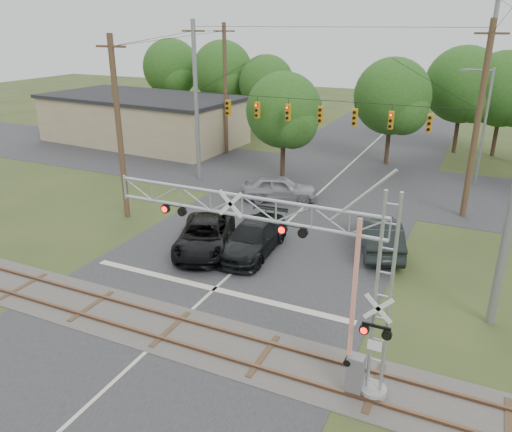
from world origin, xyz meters
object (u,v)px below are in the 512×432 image
at_px(crossing_gantry, 292,260).
at_px(sedan_silver, 280,188).
at_px(commercial_building, 143,119).
at_px(streetlight, 483,122).
at_px(pickup_black, 205,236).
at_px(car_dark, 253,238).
at_px(traffic_signal_span, 334,114).

bearing_deg(crossing_gantry, sedan_silver, 113.49).
bearing_deg(commercial_building, streetlight, 1.59).
distance_m(crossing_gantry, pickup_black, 11.14).
xyz_separation_m(commercial_building, streetlight, (30.89, -1.47, 2.39)).
distance_m(crossing_gantry, sedan_silver, 18.14).
bearing_deg(commercial_building, car_dark, -37.61).
bearing_deg(pickup_black, streetlight, 35.34).
height_order(pickup_black, sedan_silver, sedan_silver).
height_order(crossing_gantry, traffic_signal_span, traffic_signal_span).
bearing_deg(car_dark, sedan_silver, 99.96).
relative_size(traffic_signal_span, commercial_building, 0.95).
height_order(traffic_signal_span, commercial_building, traffic_signal_span).
height_order(car_dark, sedan_silver, sedan_silver).
relative_size(car_dark, sedan_silver, 1.14).
distance_m(traffic_signal_span, pickup_black, 12.54).
bearing_deg(traffic_signal_span, car_dark, -95.47).
height_order(car_dark, streetlight, streetlight).
relative_size(traffic_signal_span, car_dark, 3.39).
bearing_deg(traffic_signal_span, streetlight, 39.32).
bearing_deg(car_dark, traffic_signal_span, 81.58).
xyz_separation_m(car_dark, sedan_silver, (-1.88, 8.22, 0.02)).
distance_m(pickup_black, car_dark, 2.54).
height_order(traffic_signal_span, pickup_black, traffic_signal_span).
xyz_separation_m(traffic_signal_span, pickup_black, (-3.40, -11.03, -4.91)).
relative_size(commercial_building, streetlight, 2.42).
height_order(crossing_gantry, car_dark, crossing_gantry).
height_order(pickup_black, commercial_building, commercial_building).
height_order(traffic_signal_span, sedan_silver, traffic_signal_span).
xyz_separation_m(crossing_gantry, sedan_silver, (-7.10, 16.34, -3.42)).
xyz_separation_m(car_dark, commercial_building, (-21.09, 18.94, 1.48)).
bearing_deg(crossing_gantry, car_dark, 122.72).
relative_size(pickup_black, streetlight, 0.69).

